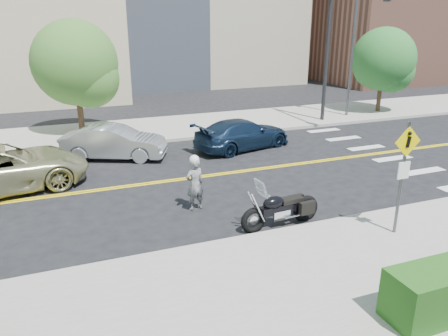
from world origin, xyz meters
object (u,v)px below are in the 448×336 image
Objects in this scene: suv at (0,168)px; parked_car_blue at (242,134)px; motorcycle at (282,201)px; parked_car_silver at (114,142)px; motorcyclist at (195,183)px; pedestrian_sign at (403,168)px.

parked_car_blue is at bearing -90.67° from suv.
motorcycle is 0.57× the size of parked_car_silver.
suv is 1.25× the size of parked_car_blue.
motorcyclist reaches higher than parked_car_blue.
parked_car_silver is at bearing -71.70° from suv.
parked_car_silver is at bearing 108.38° from motorcycle.
motorcyclist is 0.38× the size of parked_car_blue.
pedestrian_sign is at bearing -40.22° from motorcycle.
motorcyclist is (-4.39, 3.63, -1.09)m from pedestrian_sign.
pedestrian_sign is 5.80m from motorcyclist.
motorcycle is 0.42× the size of suv.
suv is at bearing 85.68° from parked_car_blue.
motorcyclist is at bearing 130.34° from motorcycle.
suv is at bearing 143.23° from pedestrian_sign.
pedestrian_sign is at bearing -137.40° from suv.
pedestrian_sign is 3.26m from motorcycle.
suv is at bearing 137.54° from motorcycle.
pedestrian_sign is 11.47m from parked_car_silver.
motorcyclist is 0.72× the size of motorcycle.
pedestrian_sign is at bearing -124.86° from parked_car_silver.
suv reaches higher than parked_car_blue.
parked_car_silver reaches higher than parked_car_blue.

